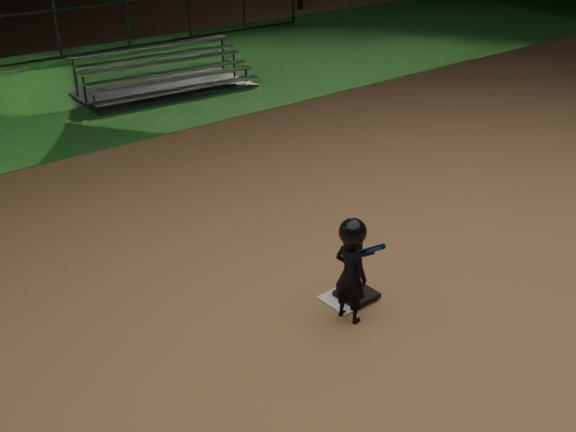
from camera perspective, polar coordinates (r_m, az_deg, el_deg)
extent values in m
plane|color=#956A43|center=(7.24, 5.05, -7.38)|extent=(80.00, 80.00, 0.00)
cube|color=#1B531B|center=(15.39, -22.02, 9.66)|extent=(60.00, 8.00, 0.01)
cube|color=beige|center=(7.23, 5.05, -7.30)|extent=(0.45, 0.45, 0.02)
cube|color=black|center=(7.25, 6.05, -6.85)|extent=(0.38, 0.38, 0.06)
cylinder|color=black|center=(7.03, 6.21, -4.03)|extent=(0.07, 0.07, 0.77)
imported|color=black|center=(6.68, 5.52, -5.23)|extent=(0.31, 0.42, 1.05)
sphere|color=black|center=(6.43, 5.72, -1.41)|extent=(0.28, 0.28, 0.28)
cylinder|color=#163DC1|center=(6.45, 6.90, -3.08)|extent=(0.13, 0.54, 0.40)
cylinder|color=black|center=(6.70, 7.06, -3.34)|extent=(0.06, 0.19, 0.14)
cube|color=#BCBCC1|center=(14.49, -9.95, 11.75)|extent=(3.77, 0.48, 0.04)
cube|color=#BCBCC1|center=(14.30, -9.42, 10.89)|extent=(3.77, 0.48, 0.03)
cube|color=#BCBCC1|center=(14.88, -10.93, 13.11)|extent=(3.77, 0.48, 0.04)
cube|color=#BCBCC1|center=(14.69, -10.42, 12.29)|extent=(3.77, 0.48, 0.03)
cube|color=#BCBCC1|center=(15.28, -11.88, 14.40)|extent=(3.77, 0.48, 0.04)
cube|color=#BCBCC1|center=(15.08, -11.39, 13.63)|extent=(3.77, 0.48, 0.03)
cube|color=#38383D|center=(15.03, -10.73, 10.85)|extent=(3.88, 2.09, 0.06)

